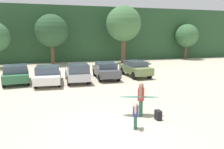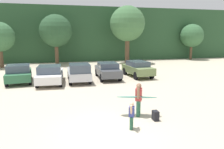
# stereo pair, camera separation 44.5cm
# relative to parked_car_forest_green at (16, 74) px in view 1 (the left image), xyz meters

# --- Properties ---
(ground_plane) EXTENTS (120.00, 120.00, 0.00)m
(ground_plane) POSITION_rel_parked_car_forest_green_xyz_m (5.18, -10.71, -0.78)
(ground_plane) COLOR beige
(hillside_ridge) EXTENTS (108.00, 12.00, 8.05)m
(hillside_ridge) POSITION_rel_parked_car_forest_green_xyz_m (5.18, 19.24, 3.25)
(hillside_ridge) COLOR #284C2D
(hillside_ridge) RESTS_ON ground_plane
(tree_left) EXTENTS (4.20, 4.20, 6.55)m
(tree_left) POSITION_rel_parked_car_forest_green_xyz_m (3.08, 10.68, 3.65)
(tree_left) COLOR brown
(tree_left) RESTS_ON ground_plane
(tree_far_right) EXTENTS (4.81, 4.81, 7.85)m
(tree_far_right) POSITION_rel_parked_car_forest_green_xyz_m (12.66, 10.06, 4.63)
(tree_far_right) COLOR brown
(tree_far_right) RESTS_ON ground_plane
(tree_ridge_back) EXTENTS (3.66, 3.66, 5.64)m
(tree_ridge_back) POSITION_rel_parked_car_forest_green_xyz_m (24.13, 12.07, 3.01)
(tree_ridge_back) COLOR brown
(tree_ridge_back) RESTS_ON ground_plane
(parked_car_forest_green) EXTENTS (2.30, 4.22, 1.53)m
(parked_car_forest_green) POSITION_rel_parked_car_forest_green_xyz_m (0.00, 0.00, 0.00)
(parked_car_forest_green) COLOR #2D6642
(parked_car_forest_green) RESTS_ON ground_plane
(parked_car_white) EXTENTS (2.16, 4.70, 1.48)m
(parked_car_white) POSITION_rel_parked_car_forest_green_xyz_m (2.52, -0.92, -0.01)
(parked_car_white) COLOR white
(parked_car_white) RESTS_ON ground_plane
(parked_car_silver) EXTENTS (1.87, 4.26, 1.61)m
(parked_car_silver) POSITION_rel_parked_car_forest_green_xyz_m (4.86, -0.92, 0.05)
(parked_car_silver) COLOR silver
(parked_car_silver) RESTS_ON ground_plane
(parked_car_dark_gray) EXTENTS (1.93, 4.35, 1.47)m
(parked_car_dark_gray) POSITION_rel_parked_car_forest_green_xyz_m (7.53, -0.09, 0.00)
(parked_car_dark_gray) COLOR #4C4F54
(parked_car_dark_gray) RESTS_ON ground_plane
(parked_car_olive_green) EXTENTS (2.02, 4.11, 1.48)m
(parked_car_olive_green) POSITION_rel_parked_car_forest_green_xyz_m (10.50, 0.11, 0.03)
(parked_car_olive_green) COLOR #6B7F4C
(parked_car_olive_green) RESTS_ON ground_plane
(person_adult) EXTENTS (0.45, 0.65, 1.63)m
(person_adult) POSITION_rel_parked_car_forest_green_xyz_m (6.91, -9.53, 0.14)
(person_adult) COLOR #26593F
(person_adult) RESTS_ON ground_plane
(person_child) EXTENTS (0.33, 0.53, 1.16)m
(person_child) POSITION_rel_parked_car_forest_green_xyz_m (6.07, -10.93, -0.12)
(person_child) COLOR #26593F
(person_child) RESTS_ON ground_plane
(surfboard_teal) EXTENTS (2.07, 1.12, 0.28)m
(surfboard_teal) POSITION_rel_parked_car_forest_green_xyz_m (6.83, -9.49, 0.14)
(surfboard_teal) COLOR teal
(backpack_dropped) EXTENTS (0.24, 0.34, 0.45)m
(backpack_dropped) POSITION_rel_parked_car_forest_green_xyz_m (7.47, -10.30, -0.55)
(backpack_dropped) COLOR black
(backpack_dropped) RESTS_ON ground_plane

